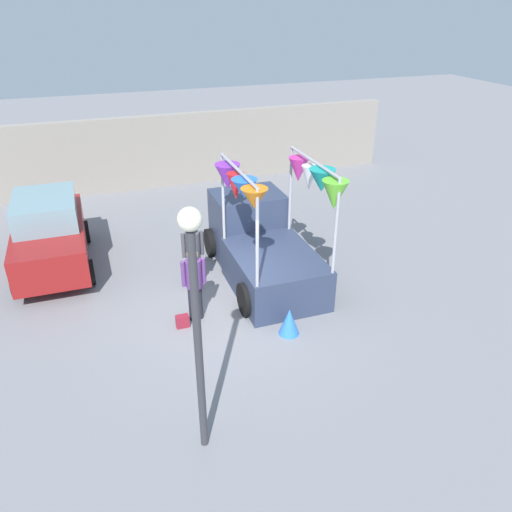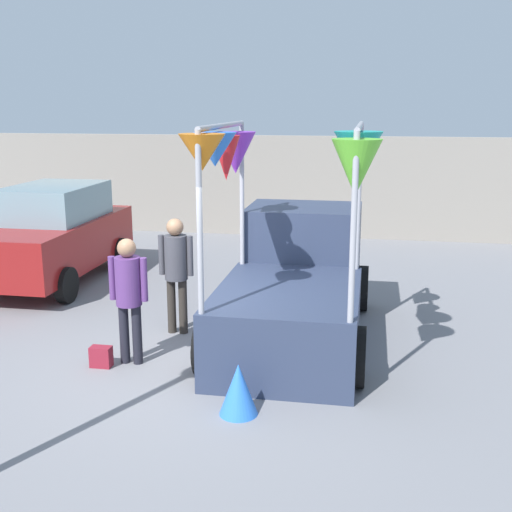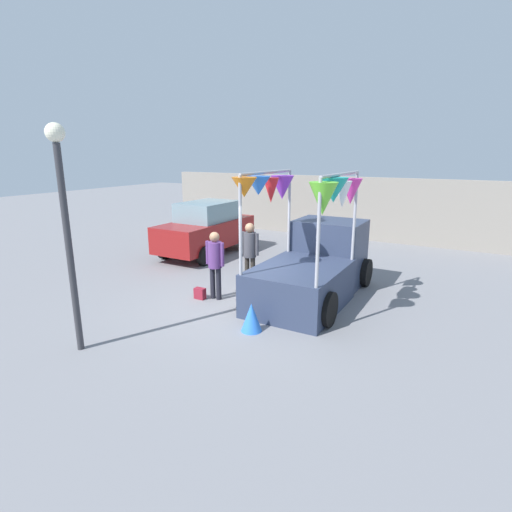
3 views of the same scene
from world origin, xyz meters
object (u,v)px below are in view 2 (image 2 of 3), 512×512
at_px(vendor_truck, 297,274).
at_px(handbag, 101,357).
at_px(person_customer, 129,289).
at_px(parked_car, 54,234).
at_px(folded_kite_bundle_azure, 238,389).
at_px(person_vendor, 176,264).

bearing_deg(vendor_truck, handbag, -144.92).
xyz_separation_m(vendor_truck, person_customer, (-2.05, -1.49, 0.09)).
bearing_deg(parked_car, vendor_truck, -23.31).
relative_size(person_customer, folded_kite_bundle_azure, 2.86).
bearing_deg(handbag, person_customer, 29.74).
bearing_deg(vendor_truck, person_vendor, -172.14).
xyz_separation_m(vendor_truck, parked_car, (-4.99, 2.15, -0.00)).
bearing_deg(vendor_truck, person_customer, -144.08).
height_order(parked_car, handbag, parked_car).
bearing_deg(person_vendor, vendor_truck, 7.86).
bearing_deg(parked_car, person_vendor, -36.75).
distance_m(parked_car, person_vendor, 4.01).
relative_size(parked_car, person_vendor, 2.26).
relative_size(vendor_truck, folded_kite_bundle_azure, 6.92).
bearing_deg(folded_kite_bundle_azure, person_vendor, 120.88).
bearing_deg(person_customer, parked_car, 128.96).
distance_m(person_vendor, folded_kite_bundle_azure, 2.93).
bearing_deg(person_vendor, parked_car, 143.25).
bearing_deg(handbag, parked_car, 124.03).
height_order(person_vendor, handbag, person_vendor).
distance_m(vendor_truck, handbag, 3.04).
bearing_deg(folded_kite_bundle_azure, parked_car, 134.03).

